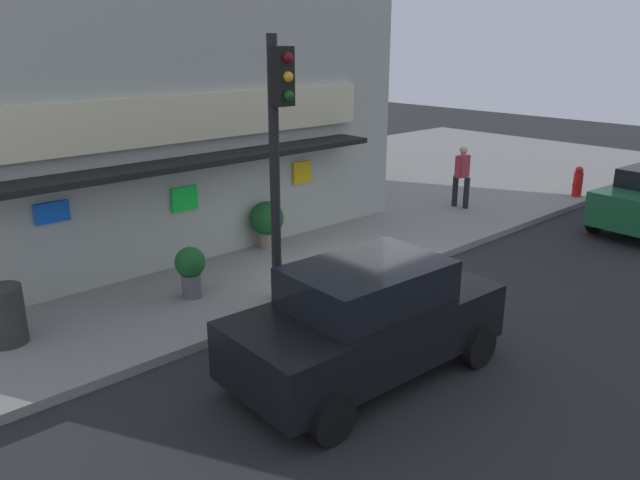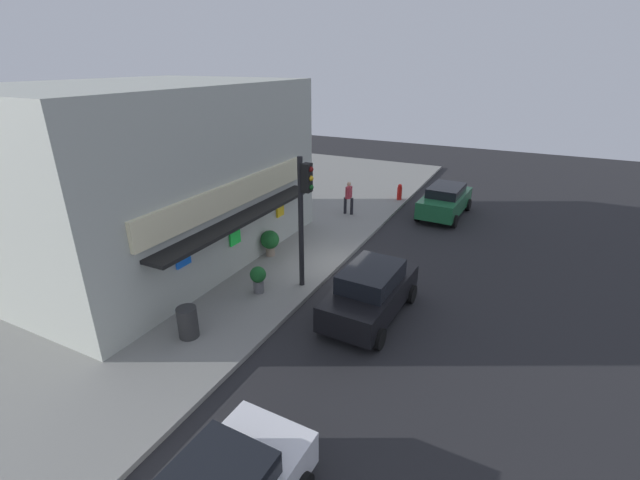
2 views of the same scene
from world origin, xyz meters
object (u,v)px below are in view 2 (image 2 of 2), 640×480
(fire_hydrant, at_px, (400,192))
(potted_plant_by_window, at_px, (258,277))
(trash_can, at_px, (188,322))
(parked_car_green, at_px, (445,200))
(pedestrian, at_px, (349,197))
(potted_plant_by_doorway, at_px, (270,241))
(parked_car_black, at_px, (371,292))
(traffic_light, at_px, (304,206))

(fire_hydrant, xyz_separation_m, potted_plant_by_window, (-12.77, 1.22, 0.13))
(trash_can, relative_size, parked_car_green, 0.21)
(pedestrian, xyz_separation_m, potted_plant_by_doorway, (-6.28, 0.86, -0.30))
(fire_hydrant, relative_size, parked_car_green, 0.21)
(parked_car_green, distance_m, parked_car_black, 10.97)
(potted_plant_by_doorway, relative_size, potted_plant_by_window, 1.12)
(fire_hydrant, xyz_separation_m, parked_car_green, (-1.26, -2.84, 0.25))
(fire_hydrant, height_order, parked_car_green, parked_car_green)
(pedestrian, bearing_deg, potted_plant_by_doorway, 172.23)
(traffic_light, distance_m, fire_hydrant, 11.89)
(fire_hydrant, xyz_separation_m, trash_can, (-15.88, 1.58, 0.03))
(potted_plant_by_window, bearing_deg, potted_plant_by_doorway, 24.94)
(potted_plant_by_window, bearing_deg, pedestrian, 2.82)
(pedestrian, bearing_deg, parked_car_green, -61.75)
(fire_hydrant, bearing_deg, traffic_light, 179.95)
(pedestrian, relative_size, parked_car_green, 0.39)
(trash_can, bearing_deg, fire_hydrant, -5.69)
(traffic_light, xyz_separation_m, parked_car_black, (-0.63, -2.73, -2.28))
(parked_car_black, bearing_deg, traffic_light, 77.09)
(pedestrian, xyz_separation_m, parked_car_green, (2.42, -4.50, -0.26))
(potted_plant_by_doorway, bearing_deg, fire_hydrant, -14.20)
(parked_car_green, relative_size, parked_car_black, 1.04)
(fire_hydrant, height_order, pedestrian, pedestrian)
(parked_car_black, bearing_deg, parked_car_green, -0.61)
(traffic_light, distance_m, potted_plant_by_window, 2.95)
(potted_plant_by_window, bearing_deg, trash_can, 173.29)
(trash_can, height_order, potted_plant_by_doorway, potted_plant_by_doorway)
(fire_hydrant, bearing_deg, pedestrian, 155.67)
(trash_can, relative_size, pedestrian, 0.55)
(traffic_light, distance_m, pedestrian, 8.36)
(fire_hydrant, height_order, parked_car_black, parked_car_black)
(fire_hydrant, bearing_deg, parked_car_black, -167.47)
(trash_can, distance_m, parked_car_green, 15.27)
(traffic_light, height_order, pedestrian, traffic_light)
(trash_can, bearing_deg, potted_plant_by_window, -6.71)
(potted_plant_by_window, bearing_deg, traffic_light, -46.14)
(trash_can, bearing_deg, traffic_light, -20.20)
(potted_plant_by_doorway, relative_size, parked_car_black, 0.26)
(fire_hydrant, xyz_separation_m, potted_plant_by_doorway, (-9.96, 2.52, 0.20))
(potted_plant_by_doorway, height_order, potted_plant_by_window, potted_plant_by_doorway)
(traffic_light, relative_size, parked_car_green, 1.05)
(fire_hydrant, relative_size, parked_car_black, 0.22)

